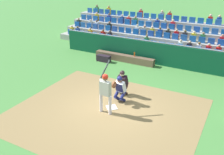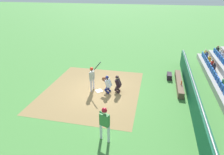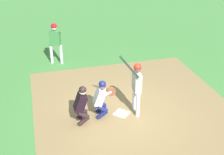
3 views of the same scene
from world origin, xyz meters
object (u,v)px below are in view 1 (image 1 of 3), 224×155
object	(u,v)px
home_plate_marker	(112,107)
home_plate_umpire	(123,81)
dugout_bench	(124,58)
water_bottle_on_bench	(135,54)
catcher_crouching	(120,87)
batter_at_plate	(105,89)
equipment_duffel_bag	(104,58)

from	to	relation	value
home_plate_marker	home_plate_umpire	size ratio (longest dim) A/B	0.34
dugout_bench	water_bottle_on_bench	size ratio (longest dim) A/B	14.73
catcher_crouching	home_plate_umpire	world-z (taller)	home_plate_umpire
home_plate_umpire	water_bottle_on_bench	distance (m)	4.56
batter_at_plate	water_bottle_on_bench	distance (m)	6.36
home_plate_marker	equipment_duffel_bag	world-z (taller)	equipment_duffel_bag
catcher_crouching	water_bottle_on_bench	distance (m)	5.26
catcher_crouching	water_bottle_on_bench	xyz separation A→B (m)	(1.57, -5.02, -0.14)
dugout_bench	equipment_duffel_bag	size ratio (longest dim) A/B	4.43
water_bottle_on_bench	home_plate_umpire	bearing A→B (deg)	107.46
catcher_crouching	dugout_bench	world-z (taller)	catcher_crouching
dugout_bench	catcher_crouching	bearing A→B (deg)	114.58
home_plate_marker	catcher_crouching	size ratio (longest dim) A/B	0.34
dugout_bench	home_plate_marker	bearing A→B (deg)	111.59
home_plate_marker	home_plate_umpire	bearing A→B (deg)	-83.41
dugout_bench	batter_at_plate	bearing A→B (deg)	109.79
equipment_duffel_bag	home_plate_umpire	bearing A→B (deg)	131.20
home_plate_umpire	equipment_duffel_bag	world-z (taller)	home_plate_umpire
home_plate_marker	water_bottle_on_bench	size ratio (longest dim) A/B	1.57
batter_at_plate	equipment_duffel_bag	world-z (taller)	batter_at_plate
batter_at_plate	home_plate_umpire	bearing A→B (deg)	-86.08
catcher_crouching	equipment_duffel_bag	xyz separation A→B (m)	(3.43, -4.28, -0.52)
catcher_crouching	home_plate_marker	bearing A→B (deg)	86.17
batter_at_plate	home_plate_umpire	xyz separation A→B (m)	(0.12, -1.81, -0.41)
water_bottle_on_bench	equipment_duffel_bag	size ratio (longest dim) A/B	0.30
dugout_bench	equipment_duffel_bag	world-z (taller)	dugout_bench
home_plate_umpire	water_bottle_on_bench	xyz separation A→B (m)	(1.37, -4.35, -0.13)
home_plate_marker	water_bottle_on_bench	bearing A→B (deg)	-75.01
home_plate_umpire	batter_at_plate	bearing A→B (deg)	93.92
dugout_bench	water_bottle_on_bench	xyz separation A→B (m)	(-0.70, -0.07, 0.36)
batter_at_plate	catcher_crouching	size ratio (longest dim) A/B	1.67
home_plate_marker	home_plate_umpire	distance (m)	1.51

